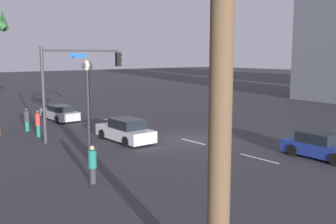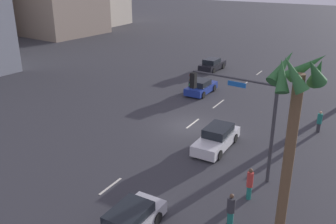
{
  "view_description": "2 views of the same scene",
  "coord_description": "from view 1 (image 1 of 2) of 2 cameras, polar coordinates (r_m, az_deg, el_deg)",
  "views": [
    {
      "loc": [
        -18.42,
        16.41,
        5.51
      ],
      "look_at": [
        2.02,
        -0.04,
        1.62
      ],
      "focal_mm": 41.42,
      "sensor_mm": 36.0,
      "label": 1
    },
    {
      "loc": [
        23.7,
        11.81,
        11.55
      ],
      "look_at": [
        2.37,
        -0.57,
        1.87
      ],
      "focal_mm": 39.53,
      "sensor_mm": 36.0,
      "label": 2
    }
  ],
  "objects": [
    {
      "name": "car_1",
      "position": [
        22.43,
        21.58,
        -4.72
      ],
      "size": [
        4.04,
        1.92,
        1.38
      ],
      "color": "navy",
      "rests_on": "ground_plane"
    },
    {
      "name": "pedestrian_0",
      "position": [
        27.5,
        -18.59,
        -1.51
      ],
      "size": [
        0.48,
        0.48,
        1.83
      ],
      "color": "#1E7266",
      "rests_on": "ground_plane"
    },
    {
      "name": "streetlamp",
      "position": [
        20.06,
        -11.71,
        3.23
      ],
      "size": [
        0.56,
        0.56,
        5.24
      ],
      "color": "#2D2D33",
      "rests_on": "ground_plane"
    },
    {
      "name": "palm_tree_0",
      "position": [
        8.41,
        8.28,
        11.62
      ],
      "size": [
        2.48,
        2.46,
        8.78
      ],
      "color": "brown",
      "rests_on": "ground_plane"
    },
    {
      "name": "lane_stripe_5",
      "position": [
        38.88,
        -13.45,
        0.07
      ],
      "size": [
        2.35,
        0.14,
        0.01
      ],
      "primitive_type": "cube",
      "color": "silver",
      "rests_on": "ground_plane"
    },
    {
      "name": "traffic_signal",
      "position": [
        25.55,
        -13.88,
        5.09
      ],
      "size": [
        0.74,
        5.51,
        6.02
      ],
      "color": "#38383D",
      "rests_on": "ground_plane"
    },
    {
      "name": "pedestrian_1",
      "position": [
        29.86,
        -20.08,
        -0.99
      ],
      "size": [
        0.48,
        0.48,
        1.7
      ],
      "color": "#1E7266",
      "rests_on": "ground_plane"
    },
    {
      "name": "car_3",
      "position": [
        25.02,
        -6.28,
        -2.76
      ],
      "size": [
        4.62,
        1.86,
        1.47
      ],
      "color": "silver",
      "rests_on": "ground_plane"
    },
    {
      "name": "ground_plane",
      "position": [
        25.28,
        2.81,
        -4.16
      ],
      "size": [
        220.0,
        220.0,
        0.0
      ],
      "primitive_type": "plane",
      "color": "#333338"
    },
    {
      "name": "car_2",
      "position": [
        34.13,
        -15.66,
        -0.15
      ],
      "size": [
        4.64,
        1.82,
        1.28
      ],
      "color": "#B7B7BC",
      "rests_on": "ground_plane"
    },
    {
      "name": "lane_stripe_2",
      "position": [
        21.42,
        13.22,
        -6.67
      ],
      "size": [
        2.52,
        0.14,
        0.01
      ],
      "primitive_type": "cube",
      "color": "silver",
      "rests_on": "ground_plane"
    },
    {
      "name": "pedestrian_2",
      "position": [
        17.05,
        -11.07,
        -7.49
      ],
      "size": [
        0.41,
        0.41,
        1.68
      ],
      "color": "#333338",
      "rests_on": "ground_plane"
    },
    {
      "name": "lane_stripe_4",
      "position": [
        33.14,
        -8.56,
        -1.21
      ],
      "size": [
        1.94,
        0.14,
        0.01
      ],
      "primitive_type": "cube",
      "color": "silver",
      "rests_on": "ground_plane"
    },
    {
      "name": "lane_stripe_3",
      "position": [
        24.86,
        3.69,
        -4.37
      ],
      "size": [
        2.18,
        0.14,
        0.01
      ],
      "primitive_type": "cube",
      "color": "silver",
      "rests_on": "ground_plane"
    }
  ]
}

